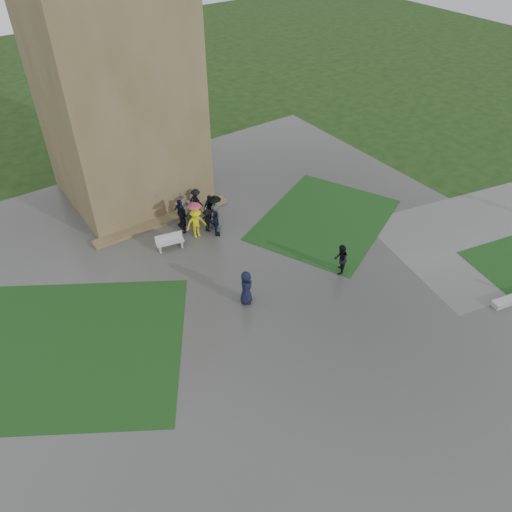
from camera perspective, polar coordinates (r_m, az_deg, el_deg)
ground at (r=24.75m, az=0.60°, el=-7.73°), size 120.00×120.00×0.00m
plaza at (r=25.91m, az=-1.97°, el=-5.08°), size 34.00×34.00×0.02m
lawn_inset_left at (r=25.31m, az=-21.15°, el=-9.81°), size 14.10×13.46×0.01m
lawn_inset_right at (r=31.88m, az=7.87°, el=4.16°), size 11.12×10.15×0.01m
tower at (r=31.76m, az=-16.34°, el=21.00°), size 8.00×8.00×18.00m
tower_plinth at (r=31.82m, az=-10.57°, el=3.99°), size 9.00×0.80×0.22m
bench at (r=29.36m, az=-9.83°, el=1.66°), size 1.68×0.85×0.93m
visitor_cluster at (r=30.47m, az=-6.70°, el=4.91°), size 3.14×4.09×2.69m
pedestrian_mid at (r=25.16m, az=-1.13°, el=-3.62°), size 1.10×1.15×1.94m
pedestrian_near at (r=27.34m, az=9.65°, el=-0.40°), size 0.99×0.97×1.81m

